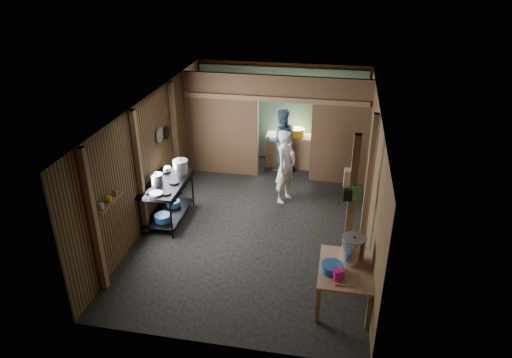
% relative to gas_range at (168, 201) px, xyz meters
% --- Properties ---
extents(floor, '(4.50, 7.00, 0.00)m').
position_rel_gas_range_xyz_m(floor, '(1.88, 0.28, -0.44)').
color(floor, black).
rests_on(floor, ground).
extents(ceiling, '(4.50, 7.00, 0.00)m').
position_rel_gas_range_xyz_m(ceiling, '(1.88, 0.28, 2.16)').
color(ceiling, '#46433E').
rests_on(ceiling, ground).
extents(wall_back, '(4.50, 0.00, 2.60)m').
position_rel_gas_range_xyz_m(wall_back, '(1.88, 3.78, 0.86)').
color(wall_back, brown).
rests_on(wall_back, ground).
extents(wall_front, '(4.50, 0.00, 2.60)m').
position_rel_gas_range_xyz_m(wall_front, '(1.88, -3.22, 0.86)').
color(wall_front, brown).
rests_on(wall_front, ground).
extents(wall_left, '(0.00, 7.00, 2.60)m').
position_rel_gas_range_xyz_m(wall_left, '(-0.37, 0.28, 0.86)').
color(wall_left, brown).
rests_on(wall_left, ground).
extents(wall_right, '(0.00, 7.00, 2.60)m').
position_rel_gas_range_xyz_m(wall_right, '(4.13, 0.28, 0.86)').
color(wall_right, brown).
rests_on(wall_right, ground).
extents(partition_left, '(1.85, 0.10, 2.60)m').
position_rel_gas_range_xyz_m(partition_left, '(0.55, 2.48, 0.86)').
color(partition_left, brown).
rests_on(partition_left, floor).
extents(partition_right, '(1.35, 0.10, 2.60)m').
position_rel_gas_range_xyz_m(partition_right, '(3.46, 2.48, 0.86)').
color(partition_right, brown).
rests_on(partition_right, floor).
extents(partition_header, '(1.30, 0.10, 0.60)m').
position_rel_gas_range_xyz_m(partition_header, '(2.13, 2.48, 1.86)').
color(partition_header, brown).
rests_on(partition_header, wall_back).
extents(turquoise_panel, '(4.40, 0.06, 2.50)m').
position_rel_gas_range_xyz_m(turquoise_panel, '(1.88, 3.72, 0.81)').
color(turquoise_panel, '#6AA89C').
rests_on(turquoise_panel, wall_back).
extents(back_counter, '(1.20, 0.50, 0.85)m').
position_rel_gas_range_xyz_m(back_counter, '(2.18, 3.23, -0.02)').
color(back_counter, brown).
rests_on(back_counter, floor).
extents(wall_clock, '(0.20, 0.03, 0.20)m').
position_rel_gas_range_xyz_m(wall_clock, '(2.13, 3.68, 1.46)').
color(wall_clock, silver).
rests_on(wall_clock, wall_back).
extents(post_left_a, '(0.10, 0.12, 2.60)m').
position_rel_gas_range_xyz_m(post_left_a, '(-0.30, -2.32, 0.86)').
color(post_left_a, brown).
rests_on(post_left_a, floor).
extents(post_left_b, '(0.10, 0.12, 2.60)m').
position_rel_gas_range_xyz_m(post_left_b, '(-0.30, -0.52, 0.86)').
color(post_left_b, brown).
rests_on(post_left_b, floor).
extents(post_left_c, '(0.10, 0.12, 2.60)m').
position_rel_gas_range_xyz_m(post_left_c, '(-0.30, 1.48, 0.86)').
color(post_left_c, brown).
rests_on(post_left_c, floor).
extents(post_right, '(0.10, 0.12, 2.60)m').
position_rel_gas_range_xyz_m(post_right, '(4.06, 0.08, 0.86)').
color(post_right, brown).
rests_on(post_right, floor).
extents(post_free, '(0.12, 0.12, 2.60)m').
position_rel_gas_range_xyz_m(post_free, '(3.73, -1.02, 0.86)').
color(post_free, brown).
rests_on(post_free, floor).
extents(cross_beam, '(4.40, 0.12, 0.12)m').
position_rel_gas_range_xyz_m(cross_beam, '(1.88, 2.43, 1.61)').
color(cross_beam, brown).
rests_on(cross_beam, wall_left).
extents(pan_lid_big, '(0.03, 0.34, 0.34)m').
position_rel_gas_range_xyz_m(pan_lid_big, '(-0.33, 0.68, 1.21)').
color(pan_lid_big, gray).
rests_on(pan_lid_big, wall_left).
extents(pan_lid_small, '(0.03, 0.30, 0.30)m').
position_rel_gas_range_xyz_m(pan_lid_small, '(-0.33, 1.08, 1.11)').
color(pan_lid_small, black).
rests_on(pan_lid_small, wall_left).
extents(wall_shelf, '(0.14, 0.80, 0.03)m').
position_rel_gas_range_xyz_m(wall_shelf, '(-0.27, -1.82, 0.96)').
color(wall_shelf, brown).
rests_on(wall_shelf, wall_left).
extents(jar_white, '(0.07, 0.07, 0.10)m').
position_rel_gas_range_xyz_m(jar_white, '(-0.27, -2.07, 1.02)').
color(jar_white, silver).
rests_on(jar_white, wall_shelf).
extents(jar_yellow, '(0.08, 0.08, 0.10)m').
position_rel_gas_range_xyz_m(jar_yellow, '(-0.27, -1.82, 1.02)').
color(jar_yellow, yellow).
rests_on(jar_yellow, wall_shelf).
extents(jar_green, '(0.06, 0.06, 0.10)m').
position_rel_gas_range_xyz_m(jar_green, '(-0.27, -1.60, 1.02)').
color(jar_green, '#408651').
rests_on(jar_green, wall_shelf).
extents(bag_white, '(0.22, 0.15, 0.32)m').
position_rel_gas_range_xyz_m(bag_white, '(3.68, -0.94, 1.34)').
color(bag_white, silver).
rests_on(bag_white, post_free).
extents(bag_green, '(0.16, 0.12, 0.24)m').
position_rel_gas_range_xyz_m(bag_green, '(3.80, -1.08, 1.16)').
color(bag_green, '#408651').
rests_on(bag_green, post_free).
extents(bag_black, '(0.14, 0.10, 0.20)m').
position_rel_gas_range_xyz_m(bag_black, '(3.66, -1.10, 1.11)').
color(bag_black, black).
rests_on(bag_black, post_free).
extents(gas_range, '(0.77, 1.50, 0.88)m').
position_rel_gas_range_xyz_m(gas_range, '(0.00, 0.00, 0.00)').
color(gas_range, black).
rests_on(gas_range, floor).
extents(prep_table, '(0.84, 1.16, 0.69)m').
position_rel_gas_range_xyz_m(prep_table, '(3.71, -1.94, -0.10)').
color(prep_table, tan).
rests_on(prep_table, floor).
extents(stove_pot_large, '(0.44, 0.44, 0.33)m').
position_rel_gas_range_xyz_m(stove_pot_large, '(0.17, 0.46, 0.59)').
color(stove_pot_large, silver).
rests_on(stove_pot_large, gas_range).
extents(stove_pot_med, '(0.30, 0.30, 0.24)m').
position_rel_gas_range_xyz_m(stove_pot_med, '(-0.17, -0.08, 0.54)').
color(stove_pot_med, silver).
rests_on(stove_pot_med, gas_range).
extents(stove_saucepan, '(0.20, 0.20, 0.10)m').
position_rel_gas_range_xyz_m(stove_saucepan, '(-0.17, 0.50, 0.49)').
color(stove_saucepan, silver).
rests_on(stove_saucepan, gas_range).
extents(frying_pan, '(0.36, 0.53, 0.06)m').
position_rel_gas_range_xyz_m(frying_pan, '(0.00, -0.54, 0.46)').
color(frying_pan, gray).
rests_on(frying_pan, gas_range).
extents(blue_tub_front, '(0.34, 0.34, 0.14)m').
position_rel_gas_range_xyz_m(blue_tub_front, '(0.00, -0.35, -0.20)').
color(blue_tub_front, '#21528F').
rests_on(blue_tub_front, gas_range).
extents(blue_tub_back, '(0.30, 0.30, 0.12)m').
position_rel_gas_range_xyz_m(blue_tub_back, '(0.00, 0.29, -0.21)').
color(blue_tub_back, '#21528F').
rests_on(blue_tub_back, gas_range).
extents(stock_pot, '(0.48, 0.48, 0.46)m').
position_rel_gas_range_xyz_m(stock_pot, '(3.80, -1.72, 0.45)').
color(stock_pot, silver).
rests_on(stock_pot, prep_table).
extents(wash_basin, '(0.45, 0.45, 0.13)m').
position_rel_gas_range_xyz_m(wash_basin, '(3.50, -2.06, 0.31)').
color(wash_basin, '#21528F').
rests_on(wash_basin, prep_table).
extents(pink_bucket, '(0.16, 0.16, 0.17)m').
position_rel_gas_range_xyz_m(pink_bucket, '(3.59, -2.25, 0.33)').
color(pink_bucket, '#D3107D').
rests_on(pink_bucket, prep_table).
extents(knife, '(0.30, 0.07, 0.01)m').
position_rel_gas_range_xyz_m(knife, '(3.70, -2.38, 0.25)').
color(knife, silver).
rests_on(knife, prep_table).
extents(yellow_tub, '(0.36, 0.36, 0.20)m').
position_rel_gas_range_xyz_m(yellow_tub, '(2.37, 3.23, 0.51)').
color(yellow_tub, yellow).
rests_on(yellow_tub, back_counter).
extents(cook, '(0.61, 0.73, 1.70)m').
position_rel_gas_range_xyz_m(cook, '(2.32, 1.31, 0.41)').
color(cook, silver).
rests_on(cook, floor).
extents(worker_back, '(0.99, 0.89, 1.68)m').
position_rel_gas_range_xyz_m(worker_back, '(2.01, 2.88, 0.40)').
color(worker_back, '#3A5C74').
rests_on(worker_back, floor).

